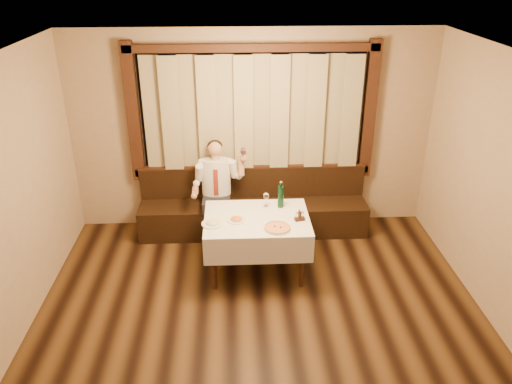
{
  "coord_description": "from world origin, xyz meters",
  "views": [
    {
      "loc": [
        -0.26,
        -3.59,
        3.65
      ],
      "look_at": [
        0.0,
        1.9,
        1.0
      ],
      "focal_mm": 35.0,
      "sensor_mm": 36.0,
      "label": 1
    }
  ],
  "objects_px": {
    "dining_table": "(257,225)",
    "pizza": "(277,228)",
    "pasta_cream": "(212,222)",
    "green_bottle": "(281,196)",
    "banquette": "(253,210)",
    "cruet_caddy": "(300,217)",
    "pasta_red": "(236,218)",
    "seated_man": "(216,182)"
  },
  "relations": [
    {
      "from": "dining_table",
      "to": "seated_man",
      "type": "bearing_deg",
      "value": 118.5
    },
    {
      "from": "dining_table",
      "to": "banquette",
      "type": "bearing_deg",
      "value": 90.0
    },
    {
      "from": "banquette",
      "to": "pizza",
      "type": "height_order",
      "value": "banquette"
    },
    {
      "from": "cruet_caddy",
      "to": "pizza",
      "type": "bearing_deg",
      "value": -160.98
    },
    {
      "from": "banquette",
      "to": "seated_man",
      "type": "distance_m",
      "value": 0.71
    },
    {
      "from": "pasta_cream",
      "to": "banquette",
      "type": "bearing_deg",
      "value": 65.66
    },
    {
      "from": "dining_table",
      "to": "pasta_red",
      "type": "bearing_deg",
      "value": -165.43
    },
    {
      "from": "dining_table",
      "to": "pizza",
      "type": "distance_m",
      "value": 0.38
    },
    {
      "from": "pasta_red",
      "to": "seated_man",
      "type": "relative_size",
      "value": 0.17
    },
    {
      "from": "pizza",
      "to": "pasta_cream",
      "type": "distance_m",
      "value": 0.77
    },
    {
      "from": "dining_table",
      "to": "pizza",
      "type": "bearing_deg",
      "value": -52.3
    },
    {
      "from": "green_bottle",
      "to": "cruet_caddy",
      "type": "relative_size",
      "value": 2.7
    },
    {
      "from": "green_bottle",
      "to": "banquette",
      "type": "bearing_deg",
      "value": 112.29
    },
    {
      "from": "banquette",
      "to": "pasta_red",
      "type": "xyz_separation_m",
      "value": [
        -0.25,
        -1.09,
        0.48
      ]
    },
    {
      "from": "dining_table",
      "to": "green_bottle",
      "type": "relative_size",
      "value": 3.64
    },
    {
      "from": "pizza",
      "to": "pasta_red",
      "type": "xyz_separation_m",
      "value": [
        -0.47,
        0.22,
        0.02
      ]
    },
    {
      "from": "banquette",
      "to": "pasta_cream",
      "type": "height_order",
      "value": "banquette"
    },
    {
      "from": "pasta_cream",
      "to": "green_bottle",
      "type": "relative_size",
      "value": 0.74
    },
    {
      "from": "pizza",
      "to": "green_bottle",
      "type": "bearing_deg",
      "value": 80.82
    },
    {
      "from": "dining_table",
      "to": "cruet_caddy",
      "type": "bearing_deg",
      "value": -10.89
    },
    {
      "from": "pasta_red",
      "to": "cruet_caddy",
      "type": "distance_m",
      "value": 0.76
    },
    {
      "from": "pizza",
      "to": "seated_man",
      "type": "relative_size",
      "value": 0.23
    },
    {
      "from": "pasta_cream",
      "to": "cruet_caddy",
      "type": "height_order",
      "value": "cruet_caddy"
    },
    {
      "from": "banquette",
      "to": "cruet_caddy",
      "type": "relative_size",
      "value": 24.77
    },
    {
      "from": "green_bottle",
      "to": "cruet_caddy",
      "type": "distance_m",
      "value": 0.42
    },
    {
      "from": "green_bottle",
      "to": "cruet_caddy",
      "type": "height_order",
      "value": "green_bottle"
    },
    {
      "from": "dining_table",
      "to": "pizza",
      "type": "height_order",
      "value": "pizza"
    },
    {
      "from": "banquette",
      "to": "pizza",
      "type": "distance_m",
      "value": 1.41
    },
    {
      "from": "green_bottle",
      "to": "pasta_red",
      "type": "bearing_deg",
      "value": -149.76
    },
    {
      "from": "dining_table",
      "to": "cruet_caddy",
      "type": "relative_size",
      "value": 9.83
    },
    {
      "from": "pasta_cream",
      "to": "pizza",
      "type": "bearing_deg",
      "value": -10.55
    },
    {
      "from": "dining_table",
      "to": "seated_man",
      "type": "xyz_separation_m",
      "value": [
        -0.51,
        0.93,
        0.15
      ]
    },
    {
      "from": "pasta_cream",
      "to": "seated_man",
      "type": "distance_m",
      "value": 1.08
    },
    {
      "from": "dining_table",
      "to": "cruet_caddy",
      "type": "xyz_separation_m",
      "value": [
        0.51,
        -0.1,
        0.15
      ]
    },
    {
      "from": "green_bottle",
      "to": "seated_man",
      "type": "distance_m",
      "value": 1.07
    },
    {
      "from": "banquette",
      "to": "pasta_red",
      "type": "relative_size",
      "value": 13.86
    },
    {
      "from": "pizza",
      "to": "green_bottle",
      "type": "distance_m",
      "value": 0.57
    },
    {
      "from": "pizza",
      "to": "pasta_cream",
      "type": "relative_size",
      "value": 1.25
    },
    {
      "from": "pasta_cream",
      "to": "green_bottle",
      "type": "xyz_separation_m",
      "value": [
        0.84,
        0.41,
        0.11
      ]
    },
    {
      "from": "banquette",
      "to": "pasta_red",
      "type": "distance_m",
      "value": 1.21
    },
    {
      "from": "banquette",
      "to": "cruet_caddy",
      "type": "bearing_deg",
      "value": -65.66
    },
    {
      "from": "pizza",
      "to": "pasta_cream",
      "type": "bearing_deg",
      "value": 169.45
    }
  ]
}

